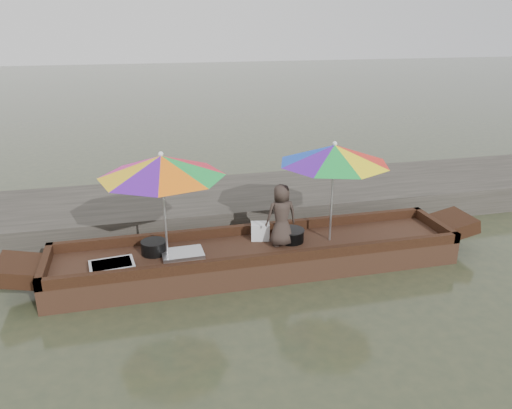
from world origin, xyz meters
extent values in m
plane|color=#2F3725|center=(0.00, 0.00, 0.00)|extent=(80.00, 80.00, 0.00)
cube|color=#2D2B26|center=(0.00, 2.20, 0.25)|extent=(22.00, 2.20, 0.50)
cube|color=black|center=(0.00, 0.00, 0.17)|extent=(6.06, 1.20, 0.35)
cylinder|color=black|center=(-1.51, 0.17, 0.45)|extent=(0.37, 0.37, 0.19)
cube|color=silver|center=(-2.10, -0.19, 0.39)|extent=(0.63, 0.47, 0.09)
cube|color=silver|center=(-1.12, -0.01, 0.38)|extent=(0.60, 0.43, 0.06)
cylinder|color=black|center=(0.55, 0.09, 0.44)|extent=(0.38, 0.38, 0.18)
cube|color=silver|center=(0.12, 0.30, 0.48)|extent=(0.32, 0.28, 0.26)
imported|color=#342924|center=(0.37, 0.02, 0.83)|extent=(0.48, 0.33, 0.96)
camera|label=1|loc=(-1.67, -6.56, 3.53)|focal=35.00mm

